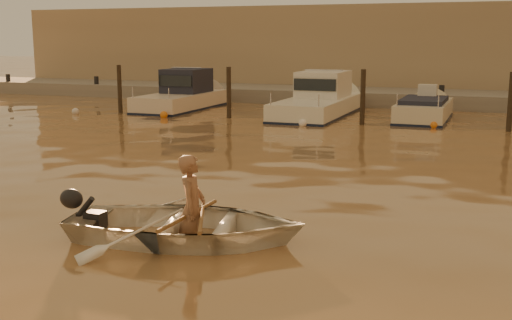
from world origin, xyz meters
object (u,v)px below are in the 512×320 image
at_px(moored_boat_1, 181,95).
at_px(moored_boat_2, 319,100).
at_px(moored_boat_3, 424,114).
at_px(dinghy, 186,225).
at_px(person, 192,208).
at_px(waterfront_building, 418,51).

bearing_deg(moored_boat_1, moored_boat_2, 0.00).
relative_size(moored_boat_2, moored_boat_3, 1.44).
bearing_deg(moored_boat_1, dinghy, -62.05).
xyz_separation_m(moored_boat_1, moored_boat_3, (10.51, 0.00, -0.40)).
bearing_deg(moored_boat_2, moored_boat_1, 180.00).
relative_size(person, moored_boat_2, 0.22).
bearing_deg(moored_boat_2, dinghy, -81.24).
xyz_separation_m(dinghy, moored_boat_1, (-8.89, 16.75, 0.36)).
xyz_separation_m(person, moored_boat_2, (-2.68, 16.73, 0.09)).
height_order(dinghy, moored_boat_2, moored_boat_2).
distance_m(moored_boat_2, waterfront_building, 11.41).
relative_size(moored_boat_1, waterfront_building, 0.14).
bearing_deg(waterfront_building, moored_boat_2, -102.61).
bearing_deg(moored_boat_3, moored_boat_2, 180.00).
bearing_deg(person, waterfront_building, -11.86).
bearing_deg(dinghy, waterfront_building, -12.06).
relative_size(moored_boat_1, moored_boat_3, 1.19).
relative_size(dinghy, moored_boat_2, 0.49).
bearing_deg(moored_boat_2, waterfront_building, 77.39).
relative_size(dinghy, moored_boat_1, 0.59).
bearing_deg(person, dinghy, 90.00).
bearing_deg(moored_boat_3, waterfront_building, 99.01).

